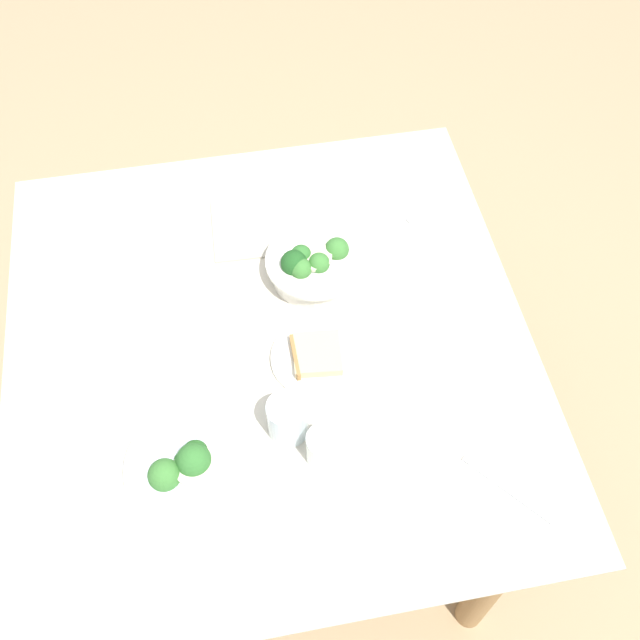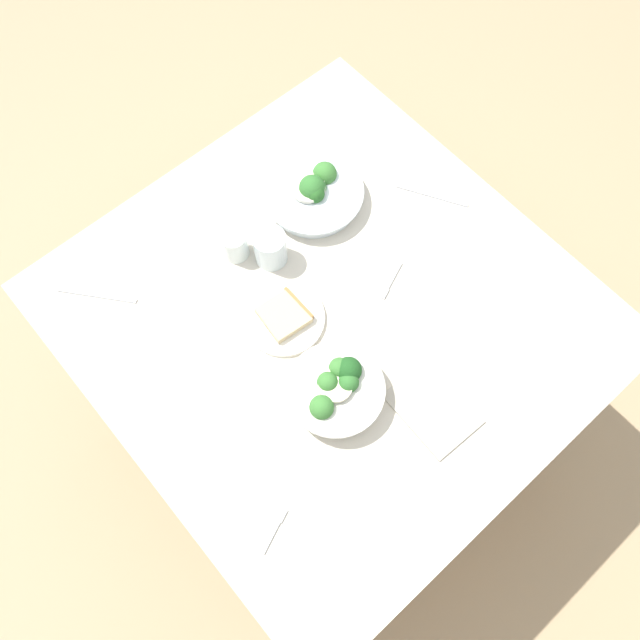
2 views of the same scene
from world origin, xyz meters
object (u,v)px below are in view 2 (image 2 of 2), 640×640
Objects in this scene: broccoli_bowl_near at (314,192)px; water_glass_side at (270,248)px; broccoli_bowl_far at (336,390)px; fork_by_far_bowl at (390,282)px; table_knife_right at (432,195)px; bread_side_plate at (284,317)px; water_glass_center at (235,244)px; napkin_folded_upper at (433,408)px; fork_by_near_bowl at (275,529)px; table_knife_left at (97,295)px.

water_glass_side is at bearing 107.20° from broccoli_bowl_near.
broccoli_bowl_far is 2.09× the size of fork_by_far_bowl.
bread_side_plate is at bearing 61.97° from table_knife_right.
bread_side_plate is at bearing 173.14° from water_glass_center.
water_glass_side reaches higher than table_knife_right.
broccoli_bowl_near reaches higher than fork_by_far_bowl.
water_glass_center is at bearing -6.86° from bread_side_plate.
broccoli_bowl_far is 0.38m from water_glass_side.
napkin_folded_upper reaches higher than table_knife_right.
napkin_folded_upper is at bearing -172.17° from water_glass_center.
broccoli_bowl_near is 0.24m from water_glass_center.
water_glass_center is (0.43, -0.06, 0.00)m from broccoli_bowl_far.
broccoli_bowl_far is at bearing 144.26° from broccoli_bowl_near.
fork_by_near_bowl and table_knife_right have the same top height.
bread_side_plate is 0.27m from fork_by_far_bowl.
fork_by_near_bowl is 0.42m from napkin_folded_upper.
fork_by_near_bowl is 0.50× the size of table_knife_right.
table_knife_right is (-0.32, -0.79, 0.00)m from table_knife_left.
table_knife_right is (-0.13, -0.42, -0.04)m from water_glass_side.
water_glass_side is (-0.06, 0.19, 0.02)m from broccoli_bowl_near.
water_glass_center reaches higher than fork_by_far_bowl.
fork_by_near_bowl is at bearing 114.95° from broccoli_bowl_far.
water_glass_side reaches higher than bread_side_plate.
water_glass_side is 0.52m from napkin_folded_upper.
water_glass_center reaches higher than fork_by_near_bowl.
water_glass_center is at bearing -150.72° from table_knife_left.
water_glass_center is at bearing 87.83° from broccoli_bowl_near.
napkin_folded_upper is (-0.28, 0.14, 0.00)m from fork_by_far_bowl.
broccoli_bowl_far is 2.30× the size of water_glass_side.
table_knife_left is 1.02× the size of napkin_folded_upper.
table_knife_left is at bearing -59.52° from fork_by_far_bowl.
bread_side_plate is (-0.20, 0.27, -0.02)m from broccoli_bowl_near.
bread_side_plate is 1.00× the size of table_knife_right.
bread_side_plate is 0.50m from table_knife_right.
fork_by_far_bowl and fork_by_near_bowl have the same top height.
table_knife_left is 0.85m from table_knife_right.
fork_by_far_bowl is at bearing 176.75° from broccoli_bowl_near.
napkin_folded_upper reaches higher than fork_by_near_bowl.
water_glass_center is (0.01, 0.24, 0.01)m from broccoli_bowl_near.
water_glass_side reaches higher than fork_by_far_bowl.
napkin_folded_upper is at bearing 105.42° from table_knife_right.
fork_by_far_bowl is 0.62m from fork_by_near_bowl.
bread_side_plate is at bearing 150.82° from water_glass_side.
broccoli_bowl_far is 0.22m from bread_side_plate.
broccoli_bowl_near is 0.34m from bread_side_plate.
broccoli_bowl_near reaches higher than fork_by_near_bowl.
fork_by_near_bowl is at bearing 2.89° from fork_by_far_bowl.
table_knife_left and table_knife_right have the same top height.
broccoli_bowl_far reaches higher than napkin_folded_upper.
broccoli_bowl_near is at bearing -35.74° from broccoli_bowl_far.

